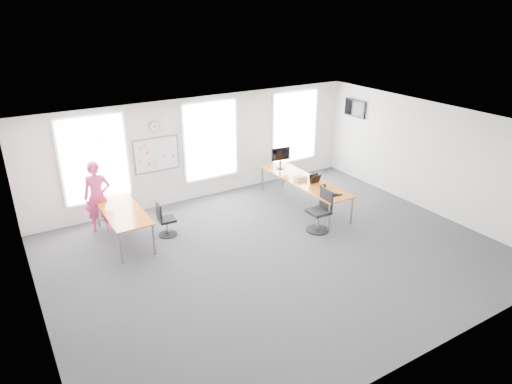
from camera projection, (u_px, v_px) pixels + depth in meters
floor at (276, 254)px, 10.64m from camera, size 10.00×10.00×0.00m
ceiling at (279, 129)px, 9.47m from camera, size 10.00×10.00×0.00m
wall_back at (201, 148)px, 13.21m from camera, size 10.00×0.00×10.00m
wall_front at (424, 284)px, 6.91m from camera, size 10.00×0.00×10.00m
wall_left at (31, 256)px, 7.67m from camera, size 0.00×10.00×10.00m
wall_right at (430, 157)px, 12.45m from camera, size 0.00×10.00×10.00m
window_left at (94, 159)px, 11.67m from camera, size 1.60×0.06×2.20m
window_mid at (210, 140)px, 13.25m from camera, size 1.60×0.06×2.20m
window_right at (294, 127)px, 14.68m from camera, size 1.60×0.06×2.20m
desk_right at (304, 182)px, 12.83m from camera, size 0.88×3.31×0.80m
desk_left at (123, 213)px, 10.98m from camera, size 0.88×2.20×0.80m
chair_right at (320, 213)px, 11.57m from camera, size 0.59×0.59×1.10m
chair_left at (165, 222)px, 11.33m from camera, size 0.47×0.47×0.89m
person at (98, 197)px, 11.41m from camera, size 0.77×0.62×1.85m
whiteboard at (157, 155)px, 12.52m from camera, size 1.20×0.03×0.90m
wall_clock at (154, 126)px, 12.21m from camera, size 0.30×0.04×0.30m
tv at (355, 108)px, 14.47m from camera, size 0.06×0.90×0.55m
keyboard at (332, 196)px, 11.75m from camera, size 0.42×0.18×0.02m
mouse at (341, 195)px, 11.79m from camera, size 0.07×0.11×0.04m
lens_cap at (325, 189)px, 12.15m from camera, size 0.08×0.08×0.01m
headphones at (323, 186)px, 12.26m from camera, size 0.17×0.09×0.10m
laptop_sleeve at (315, 179)px, 12.53m from camera, size 0.32×0.18×0.26m
paper_stack at (300, 178)px, 12.79m from camera, size 0.35×0.28×0.11m
monitor at (281, 156)px, 13.51m from camera, size 0.59×0.24×0.66m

